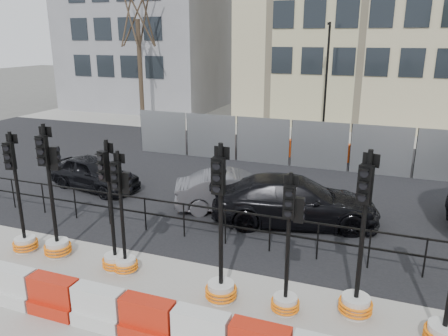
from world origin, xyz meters
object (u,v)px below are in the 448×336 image
at_px(car_a, 94,173).
at_px(traffic_signal_a, 23,228).
at_px(car_c, 295,201).
at_px(traffic_signal_d, 124,245).
at_px(traffic_signal_h, 448,312).

bearing_deg(car_a, traffic_signal_a, -152.87).
height_order(car_a, car_c, car_c).
bearing_deg(traffic_signal_a, car_a, 93.88).
distance_m(traffic_signal_d, traffic_signal_h, 6.68).
relative_size(traffic_signal_d, car_c, 0.57).
bearing_deg(car_c, traffic_signal_h, -155.09).
xyz_separation_m(traffic_signal_d, traffic_signal_h, (6.68, -0.19, 0.01)).
relative_size(traffic_signal_h, car_a, 0.91).
height_order(traffic_signal_a, car_c, traffic_signal_a).
height_order(traffic_signal_d, car_c, traffic_signal_d).
height_order(traffic_signal_a, car_a, traffic_signal_a).
xyz_separation_m(car_a, car_c, (7.36, -0.44, 0.09)).
xyz_separation_m(traffic_signal_h, car_c, (-3.60, 4.38, -0.01)).
distance_m(traffic_signal_a, car_a, 4.83).
distance_m(traffic_signal_a, traffic_signal_d, 2.98).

